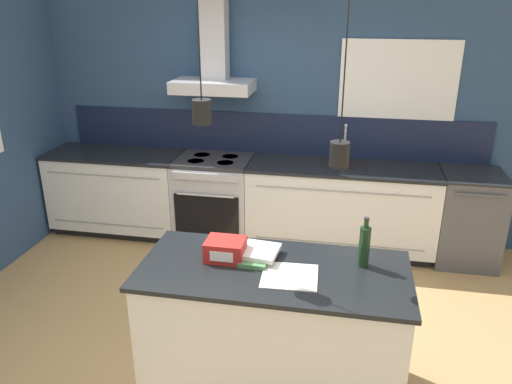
{
  "coord_description": "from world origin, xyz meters",
  "views": [
    {
      "loc": [
        0.81,
        -3.07,
        2.46
      ],
      "look_at": [
        0.13,
        0.48,
        1.05
      ],
      "focal_mm": 35.0,
      "sensor_mm": 36.0,
      "label": 1
    }
  ],
  "objects_px": {
    "dishwasher": "(467,218)",
    "red_supply_box": "(225,249)",
    "bottle_on_island": "(364,246)",
    "oven_range": "(214,199)",
    "book_stack": "(259,253)"
  },
  "relations": [
    {
      "from": "dishwasher",
      "to": "red_supply_box",
      "type": "distance_m",
      "value": 2.85
    },
    {
      "from": "dishwasher",
      "to": "bottle_on_island",
      "type": "height_order",
      "value": "bottle_on_island"
    },
    {
      "from": "oven_range",
      "to": "dishwasher",
      "type": "bearing_deg",
      "value": 0.09
    },
    {
      "from": "dishwasher",
      "to": "book_stack",
      "type": "height_order",
      "value": "book_stack"
    },
    {
      "from": "dishwasher",
      "to": "book_stack",
      "type": "bearing_deg",
      "value": -130.78
    },
    {
      "from": "oven_range",
      "to": "book_stack",
      "type": "height_order",
      "value": "book_stack"
    },
    {
      "from": "book_stack",
      "to": "red_supply_box",
      "type": "xyz_separation_m",
      "value": [
        -0.2,
        -0.05,
        0.04
      ]
    },
    {
      "from": "oven_range",
      "to": "red_supply_box",
      "type": "relative_size",
      "value": 3.72
    },
    {
      "from": "oven_range",
      "to": "book_stack",
      "type": "xyz_separation_m",
      "value": [
        0.85,
        -1.98,
        0.48
      ]
    },
    {
      "from": "dishwasher",
      "to": "oven_range",
      "type": "bearing_deg",
      "value": -179.91
    },
    {
      "from": "oven_range",
      "to": "bottle_on_island",
      "type": "bearing_deg",
      "value": -52.58
    },
    {
      "from": "book_stack",
      "to": "red_supply_box",
      "type": "height_order",
      "value": "red_supply_box"
    },
    {
      "from": "oven_range",
      "to": "red_supply_box",
      "type": "xyz_separation_m",
      "value": [
        0.64,
        -2.04,
        0.52
      ]
    },
    {
      "from": "book_stack",
      "to": "red_supply_box",
      "type": "bearing_deg",
      "value": -165.08
    },
    {
      "from": "book_stack",
      "to": "red_supply_box",
      "type": "relative_size",
      "value": 1.38
    }
  ]
}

